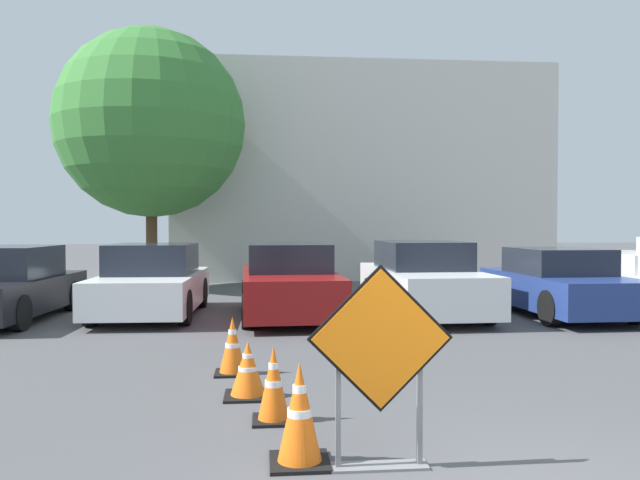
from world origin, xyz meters
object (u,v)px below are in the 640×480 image
Objects in this scene: parked_car_third at (289,283)px; parked_car_fifth at (559,284)px; traffic_cone_nearest at (300,414)px; traffic_cone_fourth at (233,346)px; traffic_cone_third at (248,370)px; road_closed_sign at (380,356)px; parked_car_fourth at (423,281)px; parked_car_second at (152,283)px; traffic_cone_second at (274,384)px; parked_car_nearest at (5,286)px.

parked_car_fifth is at bearing 174.85° from parked_car_third.
traffic_cone_fourth is (-0.67, 3.03, -0.04)m from traffic_cone_nearest.
traffic_cone_third is at bearing 102.95° from traffic_cone_nearest.
parked_car_fourth is at bearing 73.06° from road_closed_sign.
parked_car_fourth reaches higher than traffic_cone_third.
parked_car_second is at bearing 109.90° from traffic_cone_fourth.
road_closed_sign is 1.59m from traffic_cone_second.
parked_car_fifth is at bearing 52.09° from traffic_cone_nearest.
traffic_cone_second is at bearing 45.75° from parked_car_fifth.
road_closed_sign is 0.35× the size of parked_car_fourth.
parked_car_fourth reaches higher than traffic_cone_second.
traffic_cone_nearest is 0.19× the size of parked_car_fifth.
road_closed_sign is at bearing 71.86° from parked_car_fourth.
parked_car_fourth is 2.84m from parked_car_fifth.
traffic_cone_nearest is 0.19× the size of parked_car_nearest.
parked_car_nearest is at bearing 126.33° from road_closed_sign.
parked_car_fourth is (3.25, 6.80, 0.36)m from traffic_cone_second.
traffic_cone_second is (-0.18, 1.08, -0.04)m from traffic_cone_nearest.
road_closed_sign reaches higher than traffic_cone_fourth.
traffic_cone_fourth is (-0.48, 1.95, -0.00)m from traffic_cone_second.
parked_car_nearest is at bearing 7.65° from parked_car_second.
parked_car_third is at bearing -177.85° from parked_car_nearest.
parked_car_fifth is (2.82, -0.32, -0.06)m from parked_car_fourth.
parked_car_nearest is 0.94× the size of parked_car_fourth.
traffic_cone_nearest is 1.10m from traffic_cone_second.
road_closed_sign reaches higher than parked_car_fourth.
traffic_cone_second is at bearing -76.11° from traffic_cone_fourth.
traffic_cone_second is 8.88m from parked_car_fifth.
parked_car_nearest is 5.63m from parked_car_third.
traffic_cone_third is at bearing 109.94° from parked_car_second.
traffic_cone_third is 8.46m from parked_car_fifth.
traffic_cone_nearest is at bearing 126.73° from parked_car_nearest.
parked_car_nearest reaches higher than parked_car_fifth.
traffic_cone_third is 1.09m from traffic_cone_fourth.
parked_car_fifth is (6.55, 4.53, 0.30)m from traffic_cone_fourth.
traffic_cone_fourth is 0.17× the size of parked_car_second.
traffic_cone_nearest is 0.19× the size of parked_car_second.
parked_car_nearest is (-4.93, 6.00, 0.37)m from traffic_cone_third.
traffic_cone_second is 0.17× the size of parked_car_nearest.
parked_car_third is at bearing 174.14° from parked_car_second.
traffic_cone_fourth is 7.97m from parked_car_fifth.
parked_car_nearest is 1.03× the size of parked_car_second.
traffic_cone_third is 0.13× the size of parked_car_third.
parked_car_nearest reaches higher than traffic_cone_nearest.
road_closed_sign is 0.80m from traffic_cone_nearest.
parked_car_fifth reaches higher than traffic_cone_nearest.
parked_car_fourth reaches higher than traffic_cone_nearest.
parked_car_second reaches higher than traffic_cone_third.
road_closed_sign is at bearing -68.30° from traffic_cone_fourth.
traffic_cone_nearest is at bearing 163.32° from road_closed_sign.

